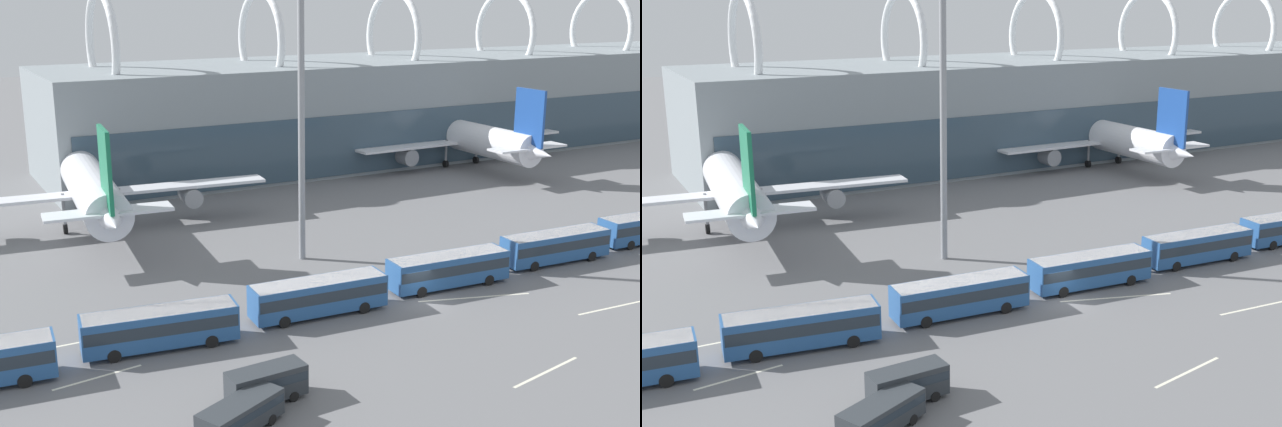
% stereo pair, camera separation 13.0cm
% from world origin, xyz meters
% --- Properties ---
extents(ground_plane, '(440.00, 440.00, 0.00)m').
position_xyz_m(ground_plane, '(0.00, 0.00, 0.00)').
color(ground_plane, slate).
extents(terminal_building, '(159.18, 25.11, 26.73)m').
position_xyz_m(terminal_building, '(57.93, 57.79, 8.22)').
color(terminal_building, gray).
rests_on(terminal_building, ground_plane).
extents(airliner_at_gate_near, '(40.44, 38.47, 13.81)m').
position_xyz_m(airliner_at_gate_near, '(-20.16, 36.53, 5.10)').
color(airliner_at_gate_near, silver).
rests_on(airliner_at_gate_near, ground_plane).
extents(airliner_at_gate_far, '(37.59, 40.63, 13.34)m').
position_xyz_m(airliner_at_gate_far, '(38.70, 44.95, 4.69)').
color(airliner_at_gate_far, white).
rests_on(airliner_at_gate_far, ground_plane).
extents(shuttle_bus_1, '(11.97, 4.35, 3.08)m').
position_xyz_m(shuttle_bus_1, '(-23.12, 1.92, 1.82)').
color(shuttle_bus_1, '#285693').
rests_on(shuttle_bus_1, ground_plane).
extents(shuttle_bus_2, '(11.85, 3.55, 3.08)m').
position_xyz_m(shuttle_bus_2, '(-9.49, 1.91, 1.82)').
color(shuttle_bus_2, '#285693').
rests_on(shuttle_bus_2, ground_plane).
extents(shuttle_bus_3, '(11.86, 3.60, 3.08)m').
position_xyz_m(shuttle_bus_3, '(4.15, 2.13, 1.82)').
color(shuttle_bus_3, '#285693').
rests_on(shuttle_bus_3, ground_plane).
extents(shuttle_bus_4, '(11.85, 3.54, 3.08)m').
position_xyz_m(shuttle_bus_4, '(17.78, 2.60, 1.82)').
color(shuttle_bus_4, '#285693').
rests_on(shuttle_bus_4, ground_plane).
extents(service_van_foreground, '(5.38, 2.27, 2.38)m').
position_xyz_m(service_van_foreground, '(-19.52, -9.44, 1.40)').
color(service_van_foreground, '#2D3338').
rests_on(service_van_foreground, ground_plane).
extents(service_van_crossing, '(6.25, 4.40, 2.04)m').
position_xyz_m(service_van_crossing, '(-22.48, -12.09, 1.22)').
color(service_van_crossing, '#2D3338').
rests_on(service_van_crossing, ground_plane).
extents(floodlight_mast, '(3.01, 3.01, 29.45)m').
position_xyz_m(floodlight_mast, '(-3.96, 15.64, 19.51)').
color(floodlight_mast, gray).
rests_on(floodlight_mast, ground_plane).
extents(lane_stripe_1, '(9.99, 3.33, 0.01)m').
position_xyz_m(lane_stripe_1, '(4.54, -1.22, 0.00)').
color(lane_stripe_1, silver).
rests_on(lane_stripe_1, ground_plane).
extents(lane_stripe_2, '(7.15, 0.62, 0.01)m').
position_xyz_m(lane_stripe_2, '(13.26, -8.73, 0.00)').
color(lane_stripe_2, silver).
rests_on(lane_stripe_2, ground_plane).
extents(lane_stripe_3, '(7.31, 1.67, 0.01)m').
position_xyz_m(lane_stripe_3, '(-0.21, -15.11, 0.00)').
color(lane_stripe_3, silver).
rests_on(lane_stripe_3, ground_plane).
extents(lane_stripe_4, '(6.48, 1.12, 0.01)m').
position_xyz_m(lane_stripe_4, '(-28.54, -0.68, 0.00)').
color(lane_stripe_4, silver).
rests_on(lane_stripe_4, ground_plane).
extents(lane_stripe_5, '(11.16, 0.26, 0.01)m').
position_xyz_m(lane_stripe_5, '(-29.42, 5.89, 0.00)').
color(lane_stripe_5, silver).
rests_on(lane_stripe_5, ground_plane).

